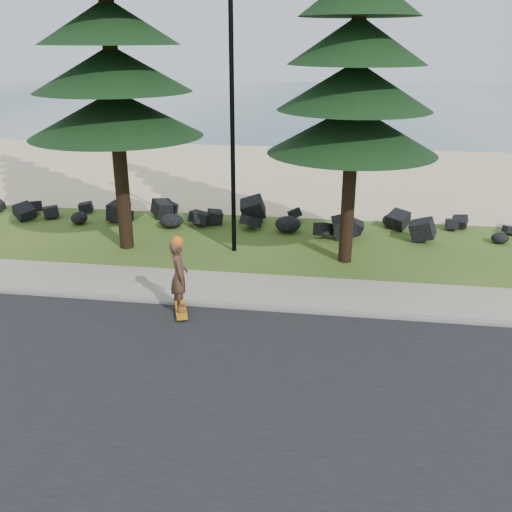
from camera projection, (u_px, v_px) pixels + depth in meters
The scene contains 9 objects.
ground at pixel (212, 291), 15.26m from camera, with size 160.00×160.00×0.00m, color #3A5D1D.
road at pixel (162, 385), 11.10m from camera, with size 160.00×7.00×0.02m, color black.
kerb at pixel (204, 304), 14.41m from camera, with size 160.00×0.20×0.10m, color gray.
sidewalk at pixel (214, 287), 15.43m from camera, with size 160.00×2.00×0.08m, color #A09985.
beach_sand at pixel (275, 173), 28.65m from camera, with size 160.00×15.00×0.01m, color tan.
ocean at pixel (314, 100), 62.37m from camera, with size 160.00×58.00×0.01m, color #3C6373.
seawall_boulders at pixel (246, 227), 20.43m from camera, with size 60.00×2.40×1.10m, color black, non-canonical shape.
lamp_post at pixel (232, 119), 16.74m from camera, with size 0.25×0.14×8.14m.
skateboarder at pixel (179, 276), 13.67m from camera, with size 0.62×1.10×1.99m.
Camera 1 is at (3.23, -13.59, 6.33)m, focal length 40.00 mm.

